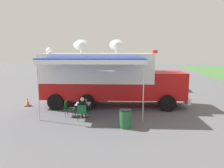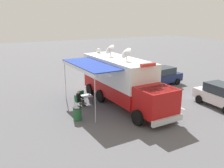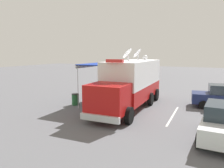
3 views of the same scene
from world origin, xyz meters
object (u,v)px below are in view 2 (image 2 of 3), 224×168
seated_responder (80,98)px  traffic_cone (88,85)px  water_bottle (89,94)px  trash_bin (77,114)px  car_far_corner (221,96)px  car_behind_truck (162,76)px  command_truck (122,80)px  folding_table (87,96)px  folding_chair_at_table (77,100)px  folding_chair_beside_table (82,95)px

seated_responder → traffic_cone: bearing=-119.0°
water_bottle → trash_bin: bearing=52.1°
car_far_corner → car_behind_truck: bearing=-89.4°
command_truck → traffic_cone: bearing=-82.5°
folding_table → water_bottle: bearing=138.1°
command_truck → water_bottle: size_ratio=42.84×
folding_chair_at_table → car_behind_truck: bearing=-168.8°
command_truck → water_bottle: bearing=-24.1°
command_truck → folding_chair_beside_table: 3.58m
water_bottle → seated_responder: size_ratio=0.18×
trash_bin → car_far_corner: size_ratio=0.21×
traffic_cone → car_behind_truck: (-6.96, 2.44, 0.60)m
water_bottle → car_far_corner: bearing=150.1°
trash_bin → traffic_cone: (-3.42, -6.64, -0.18)m
water_bottle → folding_chair_at_table: 1.01m
car_far_corner → water_bottle: bearing=-29.9°
folding_chair_beside_table → car_far_corner: car_far_corner is taller
folding_chair_at_table → trash_bin: bearing=70.2°
car_behind_truck → car_far_corner: same height
seated_responder → car_behind_truck: car_behind_truck is taller
car_far_corner → seated_responder: bearing=-27.9°
traffic_cone → car_far_corner: bearing=127.0°
folding_chair_beside_table → command_truck: bearing=141.7°
trash_bin → folding_table: bearing=-123.7°
folding_chair_beside_table → traffic_cone: size_ratio=1.50×
folding_chair_at_table → trash_bin: size_ratio=0.96×
water_bottle → seated_responder: (0.77, -0.02, -0.18)m
trash_bin → car_far_corner: bearing=165.6°
command_truck → seated_responder: command_truck is taller
folding_chair_beside_table → car_behind_truck: (-8.83, -0.91, 0.37)m
command_truck → seated_responder: size_ratio=7.68×
folding_table → water_bottle: size_ratio=3.74×
water_bottle → seated_responder: seated_responder is taller
water_bottle → car_behind_truck: 8.80m
command_truck → folding_chair_at_table: size_ratio=11.03×
seated_responder → folding_table: bearing=-168.2°
water_bottle → car_far_corner: (-8.66, 4.98, 0.05)m
folding_chair_beside_table → trash_bin: (1.55, 3.29, -0.06)m
water_bottle → car_far_corner: 9.99m
folding_chair_beside_table → seated_responder: bearing=61.6°
water_bottle → folding_table: bearing=-41.9°
car_behind_truck → water_bottle: bearing=12.5°
seated_responder → trash_bin: bearing=66.3°
traffic_cone → folding_chair_beside_table: bearing=60.8°
folding_table → trash_bin: (1.63, 2.44, -0.22)m
folding_chair_beside_table → car_far_corner: (-8.90, 5.97, 0.37)m
seated_responder → traffic_cone: seated_responder is taller
folding_chair_at_table → seated_responder: seated_responder is taller
seated_responder → trash_bin: (1.02, 2.31, -0.20)m
water_bottle → folding_chair_at_table: (0.96, -0.01, -0.32)m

